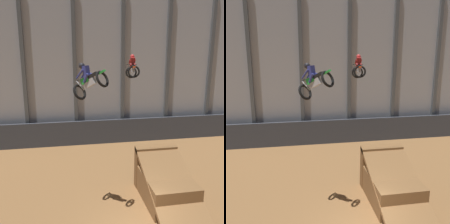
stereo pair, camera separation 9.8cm
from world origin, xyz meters
The scene contains 5 objects.
arena_back_wall centered at (0.00, 12.11, 6.43)m, with size 32.00×0.40×12.86m.
lower_barrier centered at (0.00, 11.30, 0.98)m, with size 31.36×0.20×1.96m.
dirt_ramp centered at (2.08, 2.75, 0.83)m, with size 2.31×5.08×2.46m.
rider_bike_left_air centered at (-1.71, 2.35, 6.19)m, with size 1.71×1.69×1.67m.
rider_bike_right_air centered at (1.41, 6.98, 6.35)m, with size 0.95×1.78×1.53m.
Camera 1 is at (-2.73, -8.73, 7.49)m, focal length 42.00 mm.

